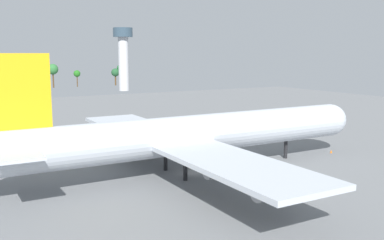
{
  "coord_description": "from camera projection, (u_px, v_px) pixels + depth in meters",
  "views": [
    {
      "loc": [
        -36.98,
        -64.45,
        20.57
      ],
      "look_at": [
        0.0,
        0.0,
        9.22
      ],
      "focal_mm": 41.34,
      "sensor_mm": 36.0,
      "label": 1
    }
  ],
  "objects": [
    {
      "name": "cargo_airplane",
      "position": [
        190.0,
        135.0,
        75.37
      ],
      "size": [
        72.35,
        65.12,
        20.5
      ],
      "color": "silver",
      "rests_on": "ground_plane"
    },
    {
      "name": "ground_plane",
      "position": [
        192.0,
        173.0,
        76.55
      ],
      "size": [
        289.39,
        289.39,
        0.0
      ],
      "primitive_type": "plane",
      "color": "slate"
    },
    {
      "name": "safety_cone_nose",
      "position": [
        331.0,
        151.0,
        91.46
      ],
      "size": [
        0.45,
        0.45,
        0.64
      ],
      "primitive_type": "cone",
      "color": "orange",
      "rests_on": "ground_plane"
    },
    {
      "name": "tree_line_backdrop",
      "position": [
        43.0,
        71.0,
        257.26
      ],
      "size": [
        117.45,
        7.06,
        14.08
      ],
      "color": "#51381E",
      "rests_on": "ground_plane"
    },
    {
      "name": "control_tower",
      "position": [
        123.0,
        52.0,
        238.47
      ],
      "size": [
        10.46,
        10.46,
        33.83
      ],
      "color": "silver",
      "rests_on": "ground_plane"
    }
  ]
}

